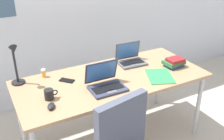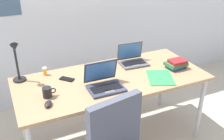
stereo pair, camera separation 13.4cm
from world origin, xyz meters
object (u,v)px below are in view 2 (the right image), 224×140
object	(u,v)px
laptop_far_corner	(105,83)
coffee_mug	(47,92)
cell_phone	(67,79)
desk_lamp	(17,62)
computer_mouse	(48,104)
pill_bottle	(45,71)
book_stack	(176,64)
laptop_back_right	(133,60)
paper_folder_back_right	(160,77)

from	to	relation	value
laptop_far_corner	coffee_mug	distance (m)	0.49
cell_phone	laptop_far_corner	bearing A→B (deg)	-89.74
desk_lamp	computer_mouse	size ratio (longest dim) A/B	4.17
desk_lamp	laptop_far_corner	xyz separation A→B (m)	(0.66, -0.42, -0.15)
pill_bottle	coffee_mug	xyz separation A→B (m)	(-0.06, -0.41, 0.00)
book_stack	coffee_mug	world-z (taller)	book_stack
laptop_back_right	cell_phone	bearing A→B (deg)	-175.45
laptop_back_right	computer_mouse	size ratio (longest dim) A/B	3.06
pill_bottle	book_stack	xyz separation A→B (m)	(1.24, -0.40, 0.01)
cell_phone	book_stack	world-z (taller)	book_stack
book_stack	laptop_far_corner	bearing A→B (deg)	-175.76
pill_bottle	book_stack	size ratio (longest dim) A/B	0.37
desk_lamp	book_stack	world-z (taller)	desk_lamp
desk_lamp	coffee_mug	distance (m)	0.43
computer_mouse	coffee_mug	world-z (taller)	coffee_mug
desk_lamp	book_stack	size ratio (longest dim) A/B	1.86
pill_bottle	laptop_back_right	bearing A→B (deg)	-7.76
pill_bottle	book_stack	world-z (taller)	book_stack
computer_mouse	coffee_mug	size ratio (longest dim) A/B	0.85
laptop_back_right	computer_mouse	distance (m)	1.07
laptop_far_corner	cell_phone	xyz separation A→B (m)	(-0.26, 0.28, -0.04)
computer_mouse	cell_phone	world-z (taller)	computer_mouse
laptop_back_right	pill_bottle	size ratio (longest dim) A/B	3.72
desk_lamp	cell_phone	bearing A→B (deg)	-18.71
laptop_far_corner	computer_mouse	world-z (taller)	laptop_far_corner
desk_lamp	pill_bottle	xyz separation A→B (m)	(0.24, 0.04, -0.16)
desk_lamp	book_stack	distance (m)	1.53
computer_mouse	book_stack	world-z (taller)	book_stack
pill_bottle	coffee_mug	world-z (taller)	coffee_mug
laptop_back_right	book_stack	bearing A→B (deg)	-39.14
pill_bottle	coffee_mug	bearing A→B (deg)	-98.86
laptop_far_corner	pill_bottle	distance (m)	0.63
desk_lamp	laptop_back_right	size ratio (longest dim) A/B	1.36
paper_folder_back_right	coffee_mug	world-z (taller)	coffee_mug
cell_phone	coffee_mug	size ratio (longest dim) A/B	1.20
computer_mouse	paper_folder_back_right	world-z (taller)	computer_mouse
pill_bottle	cell_phone	bearing A→B (deg)	-47.64
laptop_far_corner	paper_folder_back_right	distance (m)	0.55
laptop_far_corner	paper_folder_back_right	bearing A→B (deg)	-5.32
desk_lamp	pill_bottle	distance (m)	0.29
laptop_back_right	desk_lamp	bearing A→B (deg)	176.05
computer_mouse	book_stack	xyz separation A→B (m)	(1.33, 0.13, 0.03)
desk_lamp	paper_folder_back_right	xyz separation A→B (m)	(1.21, -0.47, -0.19)
pill_bottle	book_stack	bearing A→B (deg)	-18.06
paper_folder_back_right	laptop_back_right	bearing A→B (deg)	101.74
desk_lamp	laptop_far_corner	size ratio (longest dim) A/B	1.29
laptop_back_right	coffee_mug	world-z (taller)	laptop_back_right
computer_mouse	paper_folder_back_right	xyz separation A→B (m)	(1.06, 0.02, -0.01)
laptop_far_corner	book_stack	xyz separation A→B (m)	(0.82, 0.06, 0.00)
cell_phone	book_stack	bearing A→B (deg)	-53.87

